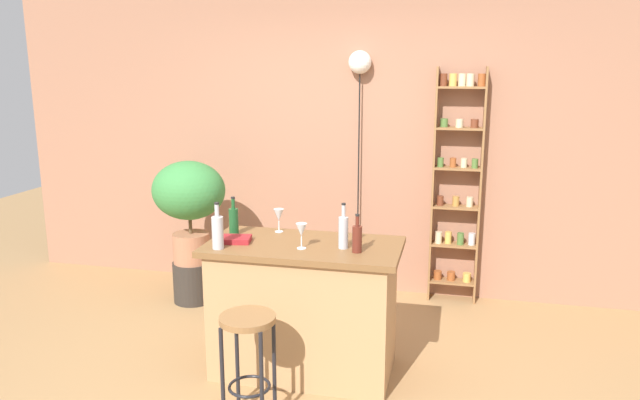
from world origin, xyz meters
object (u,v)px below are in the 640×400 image
object	(u,v)px
spice_shelf	(457,183)
potted_plant	(189,198)
cookbook	(235,239)
pendant_globe_light	(360,67)
plant_stool	(193,281)
bar_stool	(248,343)
bottle_wine_red	(343,231)
bottle_vinegar	(357,238)
wine_glass_left	(301,231)
wine_glass_center	(279,216)
bottle_sauce_amber	(234,220)
bottle_soda_blue	(218,231)

from	to	relation	value
spice_shelf	potted_plant	world-z (taller)	spice_shelf
cookbook	pendant_globe_light	size ratio (longest dim) A/B	0.10
plant_stool	bar_stool	bearing A→B (deg)	-55.68
bottle_wine_red	pendant_globe_light	world-z (taller)	pendant_globe_light
bar_stool	bottle_vinegar	size ratio (longest dim) A/B	2.64
bar_stool	cookbook	world-z (taller)	cookbook
cookbook	wine_glass_left	bearing A→B (deg)	-15.21
bottle_wine_red	cookbook	xyz separation A→B (m)	(-0.72, -0.03, -0.09)
bar_stool	wine_glass_center	xyz separation A→B (m)	(-0.08, 0.88, 0.53)
bottle_sauce_amber	pendant_globe_light	world-z (taller)	pendant_globe_light
bar_stool	bottle_vinegar	distance (m)	0.91
bar_stool	spice_shelf	xyz separation A→B (m)	(1.11, 2.15, 0.57)
wine_glass_center	pendant_globe_light	size ratio (longest dim) A/B	0.08
bottle_sauce_amber	wine_glass_left	bearing A→B (deg)	-21.66
bar_stool	potted_plant	size ratio (longest dim) A/B	0.73
pendant_globe_light	spice_shelf	bearing A→B (deg)	-2.36
bottle_sauce_amber	potted_plant	bearing A→B (deg)	130.71
bottle_vinegar	cookbook	distance (m)	0.82
bar_stool	wine_glass_left	xyz separation A→B (m)	(0.17, 0.54, 0.53)
wine_glass_left	wine_glass_center	xyz separation A→B (m)	(-0.25, 0.34, 0.00)
pendant_globe_light	cookbook	bearing A→B (deg)	-109.04
spice_shelf	bottle_wine_red	xyz separation A→B (m)	(-0.68, -1.54, -0.05)
potted_plant	bottle_sauce_amber	world-z (taller)	potted_plant
bottle_sauce_amber	spice_shelf	bearing A→B (deg)	43.42
plant_stool	pendant_globe_light	xyz separation A→B (m)	(1.36, 0.58, 1.84)
bottle_wine_red	wine_glass_center	bearing A→B (deg)	151.58
bottle_vinegar	wine_glass_left	world-z (taller)	bottle_vinegar
bottle_soda_blue	pendant_globe_light	world-z (taller)	pendant_globe_light
bottle_vinegar	cookbook	world-z (taller)	bottle_vinegar
bottle_vinegar	bottle_sauce_amber	xyz separation A→B (m)	(-0.89, 0.21, 0.01)
bottle_wine_red	potted_plant	bearing A→B (deg)	146.78
potted_plant	bar_stool	bearing A→B (deg)	-55.68
pendant_globe_light	wine_glass_left	bearing A→B (deg)	-93.05
wine_glass_left	wine_glass_center	distance (m)	0.43
bottle_vinegar	spice_shelf	bearing A→B (deg)	70.01
bottle_vinegar	pendant_globe_light	distance (m)	1.96
wine_glass_left	bar_stool	bearing A→B (deg)	-108.00
potted_plant	pendant_globe_light	xyz separation A→B (m)	(1.36, 0.58, 1.09)
potted_plant	pendant_globe_light	distance (m)	1.83
pendant_globe_light	potted_plant	bearing A→B (deg)	-156.99
bottle_sauce_amber	wine_glass_center	bearing A→B (deg)	24.57
wine_glass_left	cookbook	distance (m)	0.48
bar_stool	bottle_soda_blue	distance (m)	0.75
wine_glass_left	potted_plant	bearing A→B (deg)	139.99
bar_stool	plant_stool	size ratio (longest dim) A/B	1.81
wine_glass_center	pendant_globe_light	distance (m)	1.68
spice_shelf	bottle_vinegar	world-z (taller)	spice_shelf
bar_stool	spice_shelf	distance (m)	2.48
bottle_soda_blue	potted_plant	bearing A→B (deg)	122.52
wine_glass_center	bar_stool	bearing A→B (deg)	-84.95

